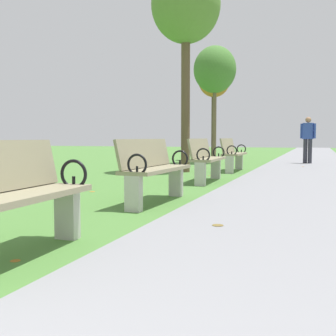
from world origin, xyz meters
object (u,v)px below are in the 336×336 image
Objects in this scene: park_bench_2 at (6,196)px; tree_3 at (186,8)px; tree_5 at (214,81)px; park_bench_3 at (154,169)px; park_bench_4 at (206,159)px; tree_4 at (215,70)px; park_bench_5 at (233,154)px; pedestrian_walking at (308,137)px.

tree_3 is (-1.15, 8.15, 3.82)m from park_bench_2.
park_bench_3 is at bearing -80.85° from tree_5.
park_bench_4 is at bearing -62.87° from tree_3.
park_bench_2 is 12.56m from tree_4.
pedestrian_walking is (1.86, 4.10, 0.44)m from park_bench_5.
tree_4 reaches higher than pedestrian_walking.
park_bench_4 is 0.30× the size of tree_3.
park_bench_3 is at bearing -81.86° from tree_4.
tree_4 is (-0.17, 4.02, -1.00)m from tree_3.
tree_3 reaches higher than park_bench_5.
park_bench_4 is (0.00, 5.90, 0.00)m from park_bench_2.
park_bench_5 is (-0.00, 2.89, 0.00)m from park_bench_4.
tree_4 is at bearing 101.88° from park_bench_4.
tree_4 is at bearing 98.14° from park_bench_3.
tree_3 is (-1.15, -0.64, 3.82)m from park_bench_5.
pedestrian_walking is at bearing 65.63° from park_bench_5.
park_bench_2 is at bearing -90.00° from park_bench_5.
tree_5 is (-0.64, 5.91, -1.13)m from tree_3.
pedestrian_walking is (1.86, 9.93, 0.44)m from park_bench_3.
park_bench_2 is 5.90m from park_bench_4.
pedestrian_walking is at bearing 79.41° from park_bench_3.
park_bench_2 is 1.00× the size of pedestrian_walking.
pedestrian_walking is at bearing 81.80° from park_bench_2.
park_bench_5 is (-0.00, 5.84, 0.00)m from park_bench_3.
pedestrian_walking is at bearing 12.73° from tree_4.
tree_3 is 6.55m from pedestrian_walking.
pedestrian_walking reaches higher than park_bench_5.
park_bench_2 is 9.07m from tree_3.
park_bench_5 is at bearing 28.93° from tree_3.
tree_3 is at bearing -83.86° from tree_5.
park_bench_3 is at bearing -90.00° from park_bench_5.
park_bench_3 is 2.95m from park_bench_4.
park_bench_4 is 0.39× the size of tree_4.
tree_4 is (-1.32, 9.22, 2.82)m from park_bench_3.
park_bench_2 is at bearing -83.82° from tree_4.
pedestrian_walking reaches higher than park_bench_4.
park_bench_4 is at bearing -78.12° from tree_4.
park_bench_5 is at bearing -114.37° from pedestrian_walking.
tree_4 reaches higher than park_bench_3.
pedestrian_walking is at bearing 57.57° from tree_3.
park_bench_5 is at bearing 90.00° from park_bench_4.
park_bench_5 is at bearing 90.00° from park_bench_2.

